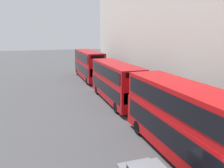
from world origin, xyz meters
The scene contains 3 objects.
bus_leading centered at (1.60, 5.34, 2.37)m, with size 2.59×10.09×4.29m.
bus_second_in_queue centered at (1.60, 16.79, 2.26)m, with size 2.59×10.08×4.09m.
bus_third_in_queue centered at (1.60, 29.67, 2.44)m, with size 2.59×11.29×4.43m.
Camera 1 is at (-5.98, -4.38, 7.03)m, focal length 35.00 mm.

